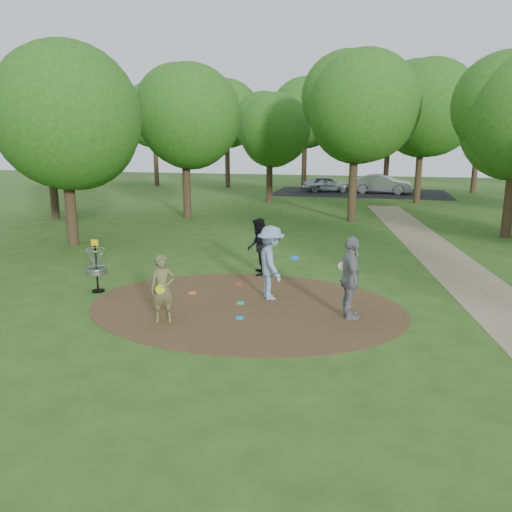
# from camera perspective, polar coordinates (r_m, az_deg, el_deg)

# --- Properties ---
(ground) EXTENTS (100.00, 100.00, 0.00)m
(ground) POSITION_cam_1_polar(r_m,az_deg,el_deg) (13.25, -1.21, -5.79)
(ground) COLOR #2D5119
(ground) RESTS_ON ground
(dirt_clearing) EXTENTS (8.40, 8.40, 0.02)m
(dirt_clearing) POSITION_cam_1_polar(r_m,az_deg,el_deg) (13.25, -1.21, -5.75)
(dirt_clearing) COLOR #47301C
(dirt_clearing) RESTS_ON ground
(footpath) EXTENTS (7.55, 39.89, 0.01)m
(footpath) POSITION_cam_1_polar(r_m,az_deg,el_deg) (15.13, 25.57, -4.67)
(footpath) COLOR #8C7A5B
(footpath) RESTS_ON ground
(parking_lot) EXTENTS (14.00, 8.00, 0.01)m
(parking_lot) POSITION_cam_1_polar(r_m,az_deg,el_deg) (42.36, 11.83, 7.09)
(parking_lot) COLOR black
(parking_lot) RESTS_ON ground
(player_observer_with_disc) EXTENTS (0.71, 0.60, 1.65)m
(player_observer_with_disc) POSITION_cam_1_polar(r_m,az_deg,el_deg) (12.15, -10.60, -3.71)
(player_observer_with_disc) COLOR brown
(player_observer_with_disc) RESTS_ON ground
(player_throwing_with_disc) EXTENTS (1.44, 1.52, 2.04)m
(player_throwing_with_disc) POSITION_cam_1_polar(r_m,az_deg,el_deg) (13.62, 1.71, -0.78)
(player_throwing_with_disc) COLOR #7E98BC
(player_throwing_with_disc) RESTS_ON ground
(player_walking_with_disc) EXTENTS (0.89, 1.04, 1.86)m
(player_walking_with_disc) POSITION_cam_1_polar(r_m,az_deg,el_deg) (16.06, 0.26, 1.04)
(player_walking_with_disc) COLOR black
(player_walking_with_disc) RESTS_ON ground
(player_waiting_with_disc) EXTENTS (0.82, 1.30, 2.06)m
(player_waiting_with_disc) POSITION_cam_1_polar(r_m,az_deg,el_deg) (12.28, 10.75, -2.53)
(player_waiting_with_disc) COLOR gray
(player_waiting_with_disc) RESTS_ON ground
(disc_ground_cyan) EXTENTS (0.22, 0.22, 0.02)m
(disc_ground_cyan) POSITION_cam_1_polar(r_m,az_deg,el_deg) (13.44, -1.76, -5.39)
(disc_ground_cyan) COLOR #18C7B2
(disc_ground_cyan) RESTS_ON dirt_clearing
(disc_ground_blue) EXTENTS (0.22, 0.22, 0.02)m
(disc_ground_blue) POSITION_cam_1_polar(r_m,az_deg,el_deg) (12.37, -1.88, -7.07)
(disc_ground_blue) COLOR #0E96F0
(disc_ground_blue) RESTS_ON dirt_clearing
(disc_ground_red) EXTENTS (0.22, 0.22, 0.02)m
(disc_ground_red) POSITION_cam_1_polar(r_m,az_deg,el_deg) (15.18, -2.02, -3.19)
(disc_ground_red) COLOR red
(disc_ground_red) RESTS_ON dirt_clearing
(car_left) EXTENTS (4.21, 2.58, 1.34)m
(car_left) POSITION_cam_1_polar(r_m,az_deg,el_deg) (42.55, 8.03, 8.17)
(car_left) COLOR #B3B7BB
(car_left) RESTS_ON ground
(car_right) EXTENTS (4.81, 1.97, 1.55)m
(car_right) POSITION_cam_1_polar(r_m,az_deg,el_deg) (42.04, 14.16, 7.99)
(car_right) COLOR #9A9EA1
(car_right) RESTS_ON ground
(disc_ground_orange) EXTENTS (0.22, 0.22, 0.02)m
(disc_ground_orange) POSITION_cam_1_polar(r_m,az_deg,el_deg) (14.41, -7.30, -4.20)
(disc_ground_orange) COLOR orange
(disc_ground_orange) RESTS_ON dirt_clearing
(disc_golf_basket) EXTENTS (0.63, 0.63, 1.54)m
(disc_golf_basket) POSITION_cam_1_polar(r_m,az_deg,el_deg) (15.00, -17.81, -0.69)
(disc_golf_basket) COLOR black
(disc_golf_basket) RESTS_ON ground
(tree_ring) EXTENTS (37.65, 45.39, 9.30)m
(tree_ring) POSITION_cam_1_polar(r_m,az_deg,el_deg) (22.52, 9.81, 15.30)
(tree_ring) COLOR #332316
(tree_ring) RESTS_ON ground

